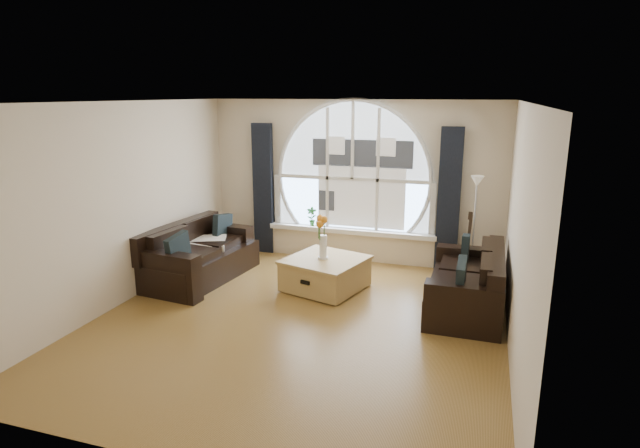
{
  "coord_description": "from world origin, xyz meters",
  "views": [
    {
      "loc": [
        2.09,
        -5.7,
        2.8
      ],
      "look_at": [
        0.0,
        0.9,
        1.05
      ],
      "focal_mm": 29.17,
      "sensor_mm": 36.0,
      "label": 1
    }
  ],
  "objects_px": {
    "coffee_chest": "(325,272)",
    "guitar": "(469,244)",
    "sofa_left": "(200,254)",
    "sofa_right": "(466,280)",
    "floor_lamp": "(474,228)",
    "vase_flowers": "(323,233)",
    "potted_plant": "(312,216)"
  },
  "relations": [
    {
      "from": "vase_flowers",
      "to": "potted_plant",
      "type": "relative_size",
      "value": 2.13
    },
    {
      "from": "floor_lamp",
      "to": "sofa_left",
      "type": "bearing_deg",
      "value": -161.84
    },
    {
      "from": "sofa_left",
      "to": "sofa_right",
      "type": "distance_m",
      "value": 3.95
    },
    {
      "from": "sofa_right",
      "to": "floor_lamp",
      "type": "bearing_deg",
      "value": 89.17
    },
    {
      "from": "vase_flowers",
      "to": "floor_lamp",
      "type": "xyz_separation_m",
      "value": [
        2.05,
        1.17,
        -0.06
      ]
    },
    {
      "from": "vase_flowers",
      "to": "guitar",
      "type": "relative_size",
      "value": 0.66
    },
    {
      "from": "sofa_right",
      "to": "floor_lamp",
      "type": "distance_m",
      "value": 1.36
    },
    {
      "from": "coffee_chest",
      "to": "potted_plant",
      "type": "distance_m",
      "value": 1.7
    },
    {
      "from": "sofa_left",
      "to": "potted_plant",
      "type": "xyz_separation_m",
      "value": [
        1.27,
        1.63,
        0.31
      ]
    },
    {
      "from": "sofa_left",
      "to": "floor_lamp",
      "type": "height_order",
      "value": "floor_lamp"
    },
    {
      "from": "floor_lamp",
      "to": "sofa_right",
      "type": "bearing_deg",
      "value": -91.57
    },
    {
      "from": "sofa_left",
      "to": "vase_flowers",
      "type": "relative_size",
      "value": 2.74
    },
    {
      "from": "sofa_right",
      "to": "potted_plant",
      "type": "height_order",
      "value": "potted_plant"
    },
    {
      "from": "sofa_left",
      "to": "floor_lamp",
      "type": "bearing_deg",
      "value": 24.79
    },
    {
      "from": "guitar",
      "to": "coffee_chest",
      "type": "bearing_deg",
      "value": -137.22
    },
    {
      "from": "sofa_left",
      "to": "vase_flowers",
      "type": "xyz_separation_m",
      "value": [
        1.94,
        0.14,
        0.46
      ]
    },
    {
      "from": "sofa_right",
      "to": "potted_plant",
      "type": "bearing_deg",
      "value": 149.71
    },
    {
      "from": "sofa_left",
      "to": "sofa_right",
      "type": "xyz_separation_m",
      "value": [
        3.95,
        0.01,
        0.0
      ]
    },
    {
      "from": "coffee_chest",
      "to": "guitar",
      "type": "xyz_separation_m",
      "value": [
        1.96,
        1.2,
        0.28
      ]
    },
    {
      "from": "coffee_chest",
      "to": "guitar",
      "type": "bearing_deg",
      "value": 47.55
    },
    {
      "from": "sofa_left",
      "to": "potted_plant",
      "type": "distance_m",
      "value": 2.09
    },
    {
      "from": "sofa_right",
      "to": "guitar",
      "type": "distance_m",
      "value": 1.34
    },
    {
      "from": "coffee_chest",
      "to": "vase_flowers",
      "type": "xyz_separation_m",
      "value": [
        -0.03,
        -0.01,
        0.6
      ]
    },
    {
      "from": "sofa_left",
      "to": "coffee_chest",
      "type": "distance_m",
      "value": 1.98
    },
    {
      "from": "sofa_right",
      "to": "guitar",
      "type": "bearing_deg",
      "value": 91.82
    },
    {
      "from": "sofa_right",
      "to": "vase_flowers",
      "type": "bearing_deg",
      "value": 177.14
    },
    {
      "from": "vase_flowers",
      "to": "potted_plant",
      "type": "height_order",
      "value": "vase_flowers"
    },
    {
      "from": "sofa_left",
      "to": "vase_flowers",
      "type": "distance_m",
      "value": 2.0
    },
    {
      "from": "coffee_chest",
      "to": "floor_lamp",
      "type": "relative_size",
      "value": 0.65
    },
    {
      "from": "coffee_chest",
      "to": "floor_lamp",
      "type": "bearing_deg",
      "value": 45.95
    },
    {
      "from": "sofa_left",
      "to": "sofa_right",
      "type": "height_order",
      "value": "sofa_left"
    },
    {
      "from": "sofa_right",
      "to": "coffee_chest",
      "type": "xyz_separation_m",
      "value": [
        -1.98,
        0.14,
        -0.15
      ]
    }
  ]
}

